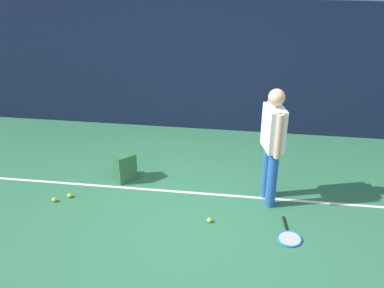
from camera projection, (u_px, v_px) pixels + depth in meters
ground_plane at (188, 224)px, 5.87m from camera, size 12.00×12.00×0.00m
back_fence at (211, 67)px, 7.94m from camera, size 10.00×0.10×2.42m
court_line at (195, 193)px, 6.53m from camera, size 9.00×0.05×0.00m
tennis_player at (273, 141)px, 5.92m from camera, size 0.32×0.51×1.70m
tennis_racket at (289, 237)px, 5.62m from camera, size 0.36×0.63×0.03m
backpack at (125, 167)px, 6.78m from camera, size 0.38×0.38×0.44m
tennis_ball_near_player at (209, 220)px, 5.90m from camera, size 0.07×0.07×0.07m
tennis_ball_by_fence at (69, 196)px, 6.41m from camera, size 0.07×0.07×0.07m
tennis_ball_far_left at (54, 200)px, 6.32m from camera, size 0.07×0.07×0.07m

